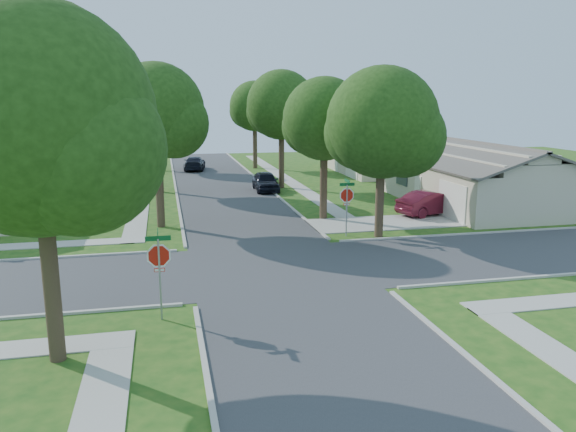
# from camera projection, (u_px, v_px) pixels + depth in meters

# --- Properties ---
(ground) EXTENTS (100.00, 100.00, 0.00)m
(ground) POSITION_uv_depth(u_px,v_px,m) (275.00, 268.00, 23.74)
(ground) COLOR #1A4914
(ground) RESTS_ON ground
(road_ns) EXTENTS (7.00, 100.00, 0.02)m
(road_ns) POSITION_uv_depth(u_px,v_px,m) (275.00, 268.00, 23.74)
(road_ns) COLOR #333335
(road_ns) RESTS_ON ground
(sidewalk_ne) EXTENTS (1.20, 40.00, 0.04)m
(sidewalk_ne) POSITION_uv_depth(u_px,v_px,m) (285.00, 178.00, 49.86)
(sidewalk_ne) COLOR #9E9B91
(sidewalk_ne) RESTS_ON ground
(sidewalk_nw) EXTENTS (1.20, 40.00, 0.04)m
(sidewalk_nw) POSITION_uv_depth(u_px,v_px,m) (144.00, 183.00, 47.27)
(sidewalk_nw) COLOR #9E9B91
(sidewalk_nw) RESTS_ON ground
(driveway) EXTENTS (8.80, 3.60, 0.05)m
(driveway) POSITION_uv_depth(u_px,v_px,m) (386.00, 223.00, 32.19)
(driveway) COLOR #9E9B91
(driveway) RESTS_ON ground
(stop_sign_sw) EXTENTS (1.05, 0.80, 2.98)m
(stop_sign_sw) POSITION_uv_depth(u_px,v_px,m) (159.00, 259.00, 17.83)
(stop_sign_sw) COLOR gray
(stop_sign_sw) RESTS_ON ground
(stop_sign_ne) EXTENTS (1.05, 0.80, 2.98)m
(stop_sign_ne) POSITION_uv_depth(u_px,v_px,m) (347.00, 198.00, 28.81)
(stop_sign_ne) COLOR gray
(stop_sign_ne) RESTS_ON ground
(tree_e_near) EXTENTS (4.97, 4.80, 8.28)m
(tree_e_near) POSITION_uv_depth(u_px,v_px,m) (325.00, 123.00, 32.18)
(tree_e_near) COLOR #38281C
(tree_e_near) RESTS_ON ground
(tree_e_mid) EXTENTS (5.59, 5.40, 9.21)m
(tree_e_mid) POSITION_uv_depth(u_px,v_px,m) (282.00, 108.00, 43.51)
(tree_e_mid) COLOR #38281C
(tree_e_mid) RESTS_ON ground
(tree_e_far) EXTENTS (5.17, 5.00, 8.72)m
(tree_e_far) POSITION_uv_depth(u_px,v_px,m) (255.00, 109.00, 55.98)
(tree_e_far) COLOR #38281C
(tree_e_far) RESTS_ON ground
(tree_w_near) EXTENTS (5.38, 5.20, 8.97)m
(tree_w_near) POSITION_uv_depth(u_px,v_px,m) (157.00, 116.00, 30.08)
(tree_w_near) COLOR #38281C
(tree_w_near) RESTS_ON ground
(tree_w_mid) EXTENTS (5.80, 5.60, 9.56)m
(tree_w_mid) POSITION_uv_depth(u_px,v_px,m) (158.00, 105.00, 41.47)
(tree_w_mid) COLOR #38281C
(tree_w_mid) RESTS_ON ground
(tree_w_far) EXTENTS (4.76, 4.60, 8.04)m
(tree_w_far) POSITION_uv_depth(u_px,v_px,m) (159.00, 114.00, 54.08)
(tree_w_far) COLOR #38281C
(tree_w_far) RESTS_ON ground
(tree_sw_corner) EXTENTS (6.21, 6.00, 9.55)m
(tree_sw_corner) POSITION_uv_depth(u_px,v_px,m) (40.00, 130.00, 14.18)
(tree_sw_corner) COLOR #38281C
(tree_sw_corner) RESTS_ON ground
(tree_ne_corner) EXTENTS (5.80, 5.60, 8.66)m
(tree_ne_corner) POSITION_uv_depth(u_px,v_px,m) (383.00, 128.00, 27.95)
(tree_ne_corner) COLOR #38281C
(tree_ne_corner) RESTS_ON ground
(house_ne_near) EXTENTS (8.42, 13.60, 4.23)m
(house_ne_near) POSITION_uv_depth(u_px,v_px,m) (478.00, 183.00, 37.32)
(house_ne_near) COLOR #B1A48C
(house_ne_near) RESTS_ON ground
(house_ne_far) EXTENTS (8.42, 13.60, 4.23)m
(house_ne_far) POSITION_uv_depth(u_px,v_px,m) (378.00, 156.00, 54.51)
(house_ne_far) COLOR #B1A48C
(house_ne_far) RESTS_ON ground
(house_nw_far) EXTENTS (8.42, 13.60, 4.23)m
(house_nw_far) POSITION_uv_depth(u_px,v_px,m) (32.00, 160.00, 50.58)
(house_nw_far) COLOR #B1A48C
(house_nw_far) RESTS_ON ground
(car_driveway) EXTENTS (4.76, 2.79, 1.48)m
(car_driveway) POSITION_uv_depth(u_px,v_px,m) (431.00, 203.00, 34.34)
(car_driveway) COLOR #4E101E
(car_driveway) RESTS_ON ground
(car_curb_east) EXTENTS (1.87, 4.39, 1.48)m
(car_curb_east) POSITION_uv_depth(u_px,v_px,m) (266.00, 181.00, 43.21)
(car_curb_east) COLOR black
(car_curb_east) RESTS_ON ground
(car_curb_west) EXTENTS (2.51, 4.88, 1.35)m
(car_curb_west) POSITION_uv_depth(u_px,v_px,m) (195.00, 163.00, 55.50)
(car_curb_west) COLOR black
(car_curb_west) RESTS_ON ground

